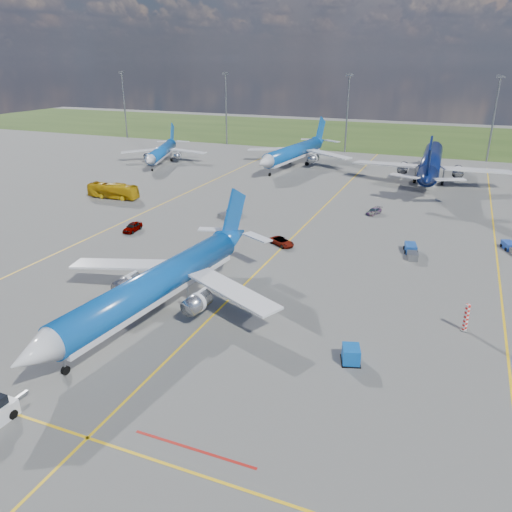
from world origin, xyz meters
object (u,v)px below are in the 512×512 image
at_px(apron_bus, 113,191).
at_px(service_car_b, 282,242).
at_px(warning_post, 466,318).
at_px(baggage_tug_c, 231,213).
at_px(bg_jet_n, 429,181).
at_px(service_car_a, 133,227).
at_px(bg_jet_nnw, 294,166).
at_px(uld_container, 351,354).
at_px(baggage_tug_e, 511,248).
at_px(main_airliner, 158,313).
at_px(baggage_tug_w, 411,251).
at_px(service_car_c, 374,211).
at_px(bg_jet_nw, 163,163).

distance_m(apron_bus, service_car_b, 43.30).
relative_size(warning_post, baggage_tug_c, 0.57).
xyz_separation_m(bg_jet_n, service_car_b, (-17.40, -54.14, 0.61)).
height_order(apron_bus, service_car_a, apron_bus).
bearing_deg(bg_jet_nnw, uld_container, -61.75).
height_order(bg_jet_nnw, apron_bus, bg_jet_nnw).
relative_size(bg_jet_nnw, baggage_tug_e, 8.37).
bearing_deg(baggage_tug_c, main_airliner, -58.39).
relative_size(bg_jet_n, service_car_b, 11.14).
distance_m(warning_post, baggage_tug_w, 21.91).
bearing_deg(bg_jet_nnw, service_car_c, -46.24).
distance_m(bg_jet_nnw, service_car_c, 45.38).
height_order(bg_jet_n, main_airliner, bg_jet_n).
bearing_deg(uld_container, bg_jet_nw, 114.77).
xyz_separation_m(service_car_b, service_car_c, (10.13, 22.00, -0.04)).
height_order(service_car_b, baggage_tug_c, service_car_b).
xyz_separation_m(bg_jet_n, main_airliner, (-22.94, -80.14, 0.00)).
xyz_separation_m(service_car_c, baggage_tug_e, (22.23, -11.41, -0.06)).
height_order(main_airliner, apron_bus, main_airliner).
relative_size(main_airliner, apron_bus, 3.61).
relative_size(bg_jet_nw, baggage_tug_c, 6.37).
height_order(bg_jet_nw, service_car_b, bg_jet_nw).
distance_m(bg_jet_nnw, main_airliner, 85.02).
xyz_separation_m(service_car_a, baggage_tug_w, (43.89, 6.56, -0.16)).
bearing_deg(baggage_tug_e, service_car_b, 177.20).
bearing_deg(baggage_tug_w, service_car_c, 103.22).
height_order(warning_post, baggage_tug_e, warning_post).
relative_size(main_airliner, baggage_tug_w, 7.03).
bearing_deg(baggage_tug_w, service_car_b, 178.94).
relative_size(service_car_b, baggage_tug_w, 0.78).
relative_size(main_airliner, service_car_a, 9.24).
bearing_deg(bg_jet_n, main_airliner, 72.33).
distance_m(bg_jet_nw, apron_bus, 37.73).
bearing_deg(warning_post, service_car_c, 112.64).
bearing_deg(service_car_b, bg_jet_n, 14.04).
bearing_deg(bg_jet_nw, baggage_tug_c, -63.75).
bearing_deg(service_car_c, bg_jet_n, 97.05).
xyz_separation_m(bg_jet_nw, baggage_tug_w, (71.00, -45.67, 0.57)).
relative_size(main_airliner, service_car_c, 10.11).
relative_size(apron_bus, service_car_c, 2.80).
distance_m(apron_bus, service_car_c, 52.12).
height_order(bg_jet_nw, apron_bus, bg_jet_nw).
bearing_deg(uld_container, service_car_a, 132.54).
height_order(warning_post, bg_jet_n, bg_jet_n).
bearing_deg(service_car_c, bg_jet_nw, 176.19).
bearing_deg(baggage_tug_w, bg_jet_nw, 135.40).
bearing_deg(warning_post, uld_container, -133.42).
relative_size(service_car_b, service_car_c, 1.12).
relative_size(bg_jet_nw, service_car_a, 7.85).
height_order(bg_jet_nw, bg_jet_nnw, bg_jet_nnw).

